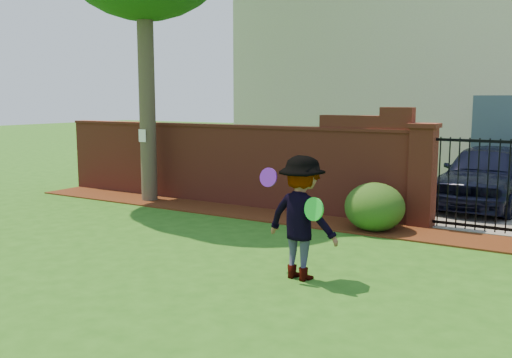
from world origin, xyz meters
The scene contains 12 objects.
ground centered at (0.00, 0.00, -0.01)m, with size 80.00×80.00×0.01m, color #245916.
mulch_bed centered at (-0.95, 3.34, 0.01)m, with size 11.10×1.08×0.03m, color #3C1A0B.
brick_wall centered at (-2.01, 4.00, 0.93)m, with size 8.70×0.31×2.16m.
pillar_left centered at (2.40, 4.00, 0.96)m, with size 0.50×0.50×1.88m.
iron_gate centered at (3.50, 4.00, 0.85)m, with size 1.78×0.03×1.60m.
house centered at (1.00, 12.00, 3.16)m, with size 12.40×6.40×6.30m.
car centered at (3.05, 6.53, 0.68)m, with size 1.61×4.00×1.36m, color black.
paper_notice centered at (-3.60, 3.21, 1.50)m, with size 0.20×0.01×0.28m, color white.
shrub_left centered at (1.79, 3.21, 0.43)m, with size 1.05×1.05×0.86m, color #184414.
man centered at (1.86, 0.17, 0.80)m, with size 1.03×0.59×1.60m, color gray.
frisbee_purple centered at (1.49, 0.00, 1.32)m, with size 0.25×0.25×0.02m, color #681CB0.
frisbee_green centered at (2.15, -0.03, 0.98)m, with size 0.29×0.29×0.03m, color #1CD431.
Camera 1 is at (4.99, -6.07, 2.30)m, focal length 39.14 mm.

